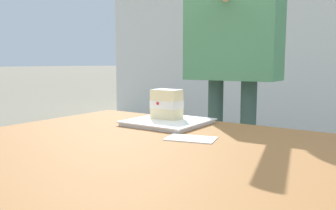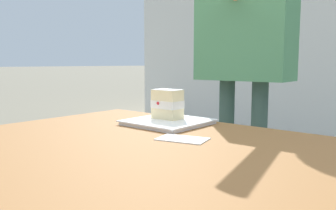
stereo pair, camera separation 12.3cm
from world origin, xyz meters
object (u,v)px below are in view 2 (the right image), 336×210
at_px(patio_table, 117,183).
at_px(dessert_plate, 168,122).
at_px(dessert_fork, 173,119).
at_px(paper_napkin, 182,139).
at_px(cake_slice, 167,104).
at_px(diner_person, 244,23).

relative_size(patio_table, dessert_plate, 4.30).
bearing_deg(dessert_plate, patio_table, 108.30).
height_order(dessert_fork, paper_napkin, dessert_fork).
height_order(dessert_plate, cake_slice, cake_slice).
bearing_deg(cake_slice, dessert_fork, -68.07).
bearing_deg(diner_person, dessert_plate, 91.88).
distance_m(dessert_plate, paper_napkin, 0.25).
bearing_deg(dessert_fork, dessert_plate, 118.39).
xyz_separation_m(dessert_plate, paper_napkin, (-0.19, 0.16, -0.01)).
height_order(cake_slice, dessert_fork, cake_slice).
xyz_separation_m(cake_slice, paper_napkin, (-0.21, 0.18, -0.07)).
height_order(paper_napkin, diner_person, diner_person).
bearing_deg(diner_person, dessert_fork, 87.08).
distance_m(dessert_plate, diner_person, 0.71).
distance_m(patio_table, dessert_plate, 0.38).
bearing_deg(patio_table, diner_person, -81.85).
bearing_deg(patio_table, dessert_plate, -71.70).
xyz_separation_m(patio_table, paper_napkin, (-0.08, -0.18, 0.10)).
bearing_deg(cake_slice, patio_table, 110.11).
distance_m(patio_table, paper_napkin, 0.22).
xyz_separation_m(patio_table, dessert_plate, (0.11, -0.34, 0.11)).
xyz_separation_m(dessert_plate, cake_slice, (0.02, -0.02, 0.06)).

